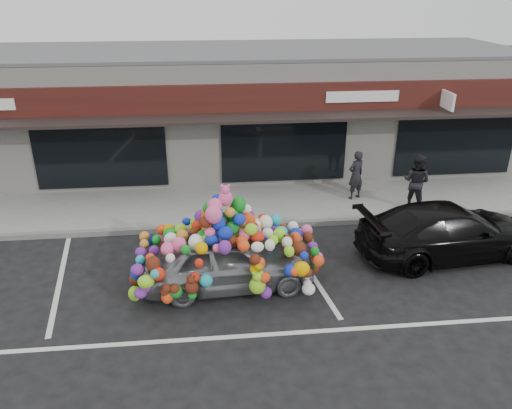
{
  "coord_description": "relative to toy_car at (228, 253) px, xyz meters",
  "views": [
    {
      "loc": [
        0.44,
        -10.37,
        6.52
      ],
      "look_at": [
        1.64,
        1.4,
        1.24
      ],
      "focal_mm": 35.0,
      "sensor_mm": 36.0,
      "label": 1
    }
  ],
  "objects": [
    {
      "name": "shop_building",
      "position": [
        -0.8,
        8.84,
        1.32
      ],
      "size": [
        24.0,
        7.2,
        4.31
      ],
      "color": "silver",
      "rests_on": "ground"
    },
    {
      "name": "parking_stripe_mid",
      "position": [
        2.0,
        0.59,
        -0.84
      ],
      "size": [
        0.73,
        4.37,
        0.01
      ],
      "primitive_type": "cube",
      "rotation": [
        0.0,
        0.0,
        0.14
      ],
      "color": "silver",
      "rests_on": "ground"
    },
    {
      "name": "kerb",
      "position": [
        -0.8,
        2.89,
        -0.77
      ],
      "size": [
        26.0,
        0.18,
        0.16
      ],
      "primitive_type": "cube",
      "color": "slate",
      "rests_on": "ground"
    },
    {
      "name": "lane_line",
      "position": [
        1.2,
        -1.91,
        -0.84
      ],
      "size": [
        14.0,
        0.12,
        0.01
      ],
      "primitive_type": "cube",
      "color": "silver",
      "rests_on": "ground"
    },
    {
      "name": "parking_stripe_left",
      "position": [
        -4.0,
        0.59,
        -0.84
      ],
      "size": [
        0.73,
        4.37,
        0.01
      ],
      "primitive_type": "cube",
      "rotation": [
        0.0,
        0.0,
        0.14
      ],
      "color": "silver",
      "rests_on": "ground"
    },
    {
      "name": "black_sedan",
      "position": [
        5.72,
        0.85,
        -0.15
      ],
      "size": [
        2.47,
        4.95,
        1.38
      ],
      "primitive_type": "imported",
      "rotation": [
        0.0,
        0.0,
        1.69
      ],
      "color": "black",
      "rests_on": "ground"
    },
    {
      "name": "parking_stripe_right",
      "position": [
        7.4,
        0.59,
        -0.84
      ],
      "size": [
        0.73,
        4.37,
        0.01
      ],
      "primitive_type": "cube",
      "rotation": [
        0.0,
        0.0,
        0.14
      ],
      "color": "silver",
      "rests_on": "ground"
    },
    {
      "name": "sidewalk",
      "position": [
        -0.8,
        4.39,
        -0.77
      ],
      "size": [
        26.0,
        3.0,
        0.15
      ],
      "primitive_type": "cube",
      "color": "gray",
      "rests_on": "ground"
    },
    {
      "name": "pedestrian_b",
      "position": [
        5.89,
        3.49,
        0.17
      ],
      "size": [
        1.05,
        1.05,
        1.72
      ],
      "primitive_type": "imported",
      "rotation": [
        0.0,
        0.0,
        2.36
      ],
      "color": "black",
      "rests_on": "sidewalk"
    },
    {
      "name": "toy_car",
      "position": [
        0.0,
        0.0,
        0.0
      ],
      "size": [
        2.91,
        4.37,
        2.49
      ],
      "rotation": [
        0.0,
        0.0,
        1.63
      ],
      "color": "#9DA1A8",
      "rests_on": "ground"
    },
    {
      "name": "pedestrian_a",
      "position": [
        4.29,
        4.41,
        0.1
      ],
      "size": [
        0.68,
        0.58,
        1.58
      ],
      "primitive_type": "imported",
      "rotation": [
        0.0,
        0.0,
        3.57
      ],
      "color": "black",
      "rests_on": "sidewalk"
    },
    {
      "name": "ground",
      "position": [
        -0.8,
        0.39,
        -0.84
      ],
      "size": [
        90.0,
        90.0,
        0.0
      ],
      "primitive_type": "plane",
      "color": "black",
      "rests_on": "ground"
    }
  ]
}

